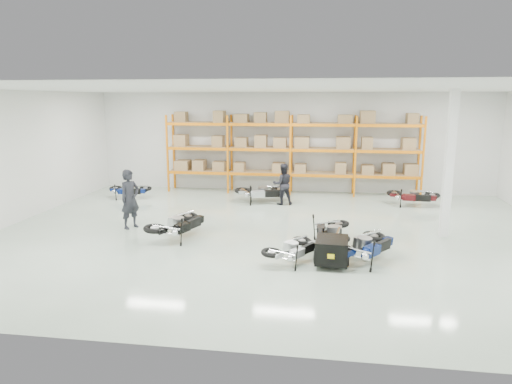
% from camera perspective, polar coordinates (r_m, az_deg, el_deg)
% --- Properties ---
extents(room, '(18.00, 18.00, 18.00)m').
position_cam_1_polar(room, '(14.09, 2.59, 3.58)').
color(room, '#ADC1AE').
rests_on(room, ground).
extents(pallet_rack, '(11.28, 0.98, 3.62)m').
position_cam_1_polar(pallet_rack, '(20.48, 4.41, 6.07)').
color(pallet_rack, orange).
rests_on(pallet_rack, ground).
extents(structural_column, '(0.25, 0.25, 4.50)m').
position_cam_1_polar(structural_column, '(15.01, 22.99, 3.16)').
color(structural_column, white).
rests_on(structural_column, ground).
extents(moto_blue_centre, '(1.89, 2.07, 1.22)m').
position_cam_1_polar(moto_blue_centre, '(12.27, 13.58, -5.96)').
color(moto_blue_centre, '#071648').
rests_on(moto_blue_centre, ground).
extents(moto_silver_left, '(1.51, 1.74, 1.02)m').
position_cam_1_polar(moto_silver_left, '(11.96, 4.66, -6.62)').
color(moto_silver_left, '#ACAFB3').
rests_on(moto_silver_left, ground).
extents(moto_black_far_left, '(1.58, 2.15, 1.25)m').
position_cam_1_polar(moto_black_far_left, '(14.08, -9.70, -3.47)').
color(moto_black_far_left, black).
rests_on(moto_black_far_left, ground).
extents(moto_touring_right, '(0.97, 1.87, 1.19)m').
position_cam_1_polar(moto_touring_right, '(13.37, 9.35, -4.40)').
color(moto_touring_right, black).
rests_on(moto_touring_right, ground).
extents(trailer, '(0.90, 1.71, 0.71)m').
position_cam_1_polar(trailer, '(11.89, 9.45, -7.18)').
color(trailer, black).
rests_on(trailer, ground).
extents(moto_back_a, '(1.65, 0.93, 1.02)m').
position_cam_1_polar(moto_back_a, '(20.28, -15.60, 0.56)').
color(moto_back_a, navy).
rests_on(moto_back_a, ground).
extents(moto_back_b, '(2.07, 1.39, 1.23)m').
position_cam_1_polar(moto_back_b, '(18.73, 0.75, 0.40)').
color(moto_back_b, '#9DA2A6').
rests_on(moto_back_b, ground).
extents(moto_back_c, '(1.65, 0.99, 1.01)m').
position_cam_1_polar(moto_back_c, '(19.13, 0.70, 0.32)').
color(moto_back_c, black).
rests_on(moto_back_c, ground).
extents(moto_back_d, '(1.84, 1.08, 1.13)m').
position_cam_1_polar(moto_back_d, '(19.19, 19.09, -0.11)').
color(moto_back_d, '#440D11').
rests_on(moto_back_d, ground).
extents(person_left, '(0.76, 0.85, 1.95)m').
position_cam_1_polar(person_left, '(15.52, -15.47, -0.86)').
color(person_left, black).
rests_on(person_left, ground).
extents(person_back, '(0.96, 0.83, 1.67)m').
position_cam_1_polar(person_back, '(18.39, 3.36, 0.99)').
color(person_back, black).
rests_on(person_back, ground).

